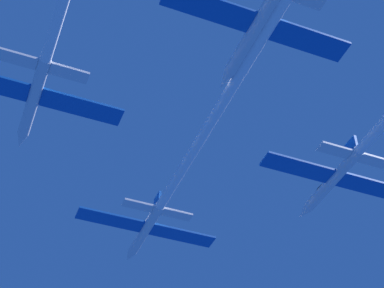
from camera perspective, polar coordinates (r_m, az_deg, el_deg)
jet_lead at (r=69.43m, az=-0.80°, el=-2.11°), size 16.84×47.02×2.79m
jet_left_wing at (r=56.35m, az=-11.40°, el=11.14°), size 16.84×43.14×2.79m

